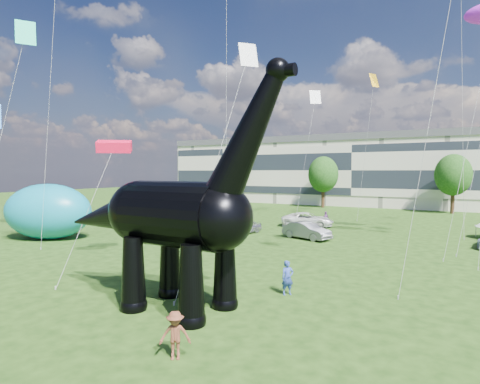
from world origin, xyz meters
The scene contains 12 objects.
ground centered at (0.00, 0.00, 0.00)m, with size 220.00×220.00×0.00m, color #16330C.
terrace_row centered at (-8.00, 62.00, 6.00)m, with size 78.00×11.00×12.00m, color beige.
tree_far_left centered at (-30.00, 53.00, 6.29)m, with size 5.20×5.20×9.44m.
tree_mid_left centered at (-12.00, 53.00, 6.29)m, with size 5.20×5.20×9.44m.
tree_mid_right centered at (8.00, 53.00, 6.29)m, with size 5.20×5.20×9.44m.
dinosaur_sculpture centered at (-1.68, -0.20, 4.20)m, with size 13.57×3.82×11.12m.
car_silver centered at (-9.43, 20.68, 0.67)m, with size 1.59×3.95×1.34m, color #AEAFB3.
car_grey centered at (-2.83, 20.78, 0.79)m, with size 1.68×4.81×1.59m, color slate.
car_white centered at (-5.75, 28.78, 0.81)m, with size 2.68×5.81×1.62m, color white.
gazebo_left centered at (-26.16, 24.05, 1.92)m, with size 4.59×4.59×2.73m.
inflatable_teal centered at (-23.75, 8.64, 2.59)m, with size 8.30×5.19×5.19m, color #0D819F.
visitors centered at (0.17, 16.46, 0.85)m, with size 48.14×37.71×1.84m.
Camera 1 is at (10.48, -14.58, 6.37)m, focal length 30.00 mm.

